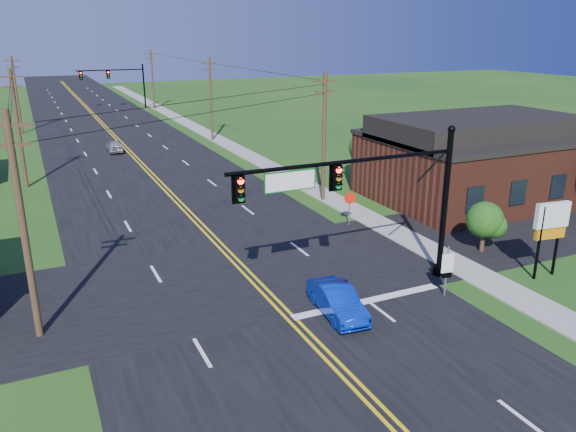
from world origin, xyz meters
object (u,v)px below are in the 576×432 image
signal_mast_far (115,80)px  blue_car (337,302)px  route_sign (447,268)px  stop_sign (350,202)px  signal_mast_main (367,194)px

signal_mast_far → blue_car: signal_mast_far is taller
route_sign → stop_sign: bearing=92.2°
signal_mast_far → stop_sign: (4.21, -63.60, -2.98)m
blue_car → stop_sign: stop_sign is taller
signal_mast_main → stop_sign: 9.96m
signal_mast_far → blue_car: 73.64m
signal_mast_far → blue_car: bearing=-91.8°
signal_mast_main → blue_car: signal_mast_main is taller
stop_sign → blue_car: bearing=-110.6°
signal_mast_far → stop_sign: bearing=-86.2°
blue_car → signal_mast_main: bearing=39.9°
signal_mast_main → signal_mast_far: (0.10, 72.00, -0.20)m
signal_mast_far → stop_sign: size_ratio=5.04×
blue_car → route_sign: bearing=0.2°
blue_car → route_sign: 5.46m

